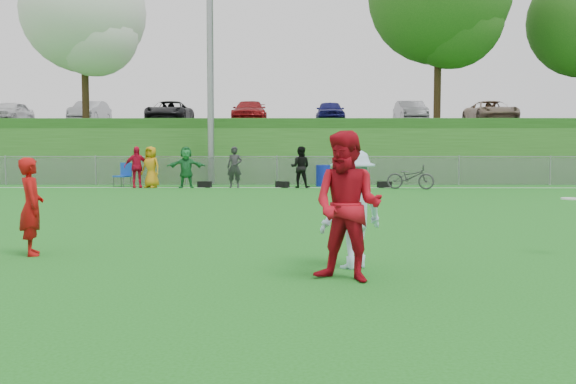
{
  "coord_description": "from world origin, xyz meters",
  "views": [
    {
      "loc": [
        0.73,
        -8.2,
        1.68
      ],
      "look_at": [
        0.66,
        0.5,
        1.07
      ],
      "focal_mm": 40.0,
      "sensor_mm": 36.0,
      "label": 1
    }
  ],
  "objects_px": {
    "player_red_center": "(348,206)",
    "recycling_bin": "(323,176)",
    "player_blue": "(352,209)",
    "frisbee": "(570,199)",
    "player_red_left": "(31,206)",
    "bicycle": "(411,177)"
  },
  "relations": [
    {
      "from": "player_red_center",
      "to": "recycling_bin",
      "type": "height_order",
      "value": "player_red_center"
    },
    {
      "from": "player_blue",
      "to": "recycling_bin",
      "type": "height_order",
      "value": "player_blue"
    },
    {
      "from": "frisbee",
      "to": "player_blue",
      "type": "bearing_deg",
      "value": -162.93
    },
    {
      "from": "player_red_center",
      "to": "player_blue",
      "type": "xyz_separation_m",
      "value": [
        0.14,
        0.87,
        -0.12
      ]
    },
    {
      "from": "player_red_left",
      "to": "player_blue",
      "type": "height_order",
      "value": "player_blue"
    },
    {
      "from": "recycling_bin",
      "to": "player_red_center",
      "type": "bearing_deg",
      "value": -91.74
    },
    {
      "from": "player_red_left",
      "to": "player_red_center",
      "type": "bearing_deg",
      "value": -136.79
    },
    {
      "from": "player_red_center",
      "to": "recycling_bin",
      "type": "xyz_separation_m",
      "value": [
        0.58,
        19.24,
        -0.49
      ]
    },
    {
      "from": "player_blue",
      "to": "player_red_center",
      "type": "bearing_deg",
      "value": 43.34
    },
    {
      "from": "player_red_center",
      "to": "bicycle",
      "type": "distance_m",
      "value": 17.9
    },
    {
      "from": "frisbee",
      "to": "bicycle",
      "type": "xyz_separation_m",
      "value": [
        0.37,
        15.51,
        -0.4
      ]
    },
    {
      "from": "player_red_left",
      "to": "frisbee",
      "type": "relative_size",
      "value": 5.78
    },
    {
      "from": "player_red_left",
      "to": "recycling_bin",
      "type": "bearing_deg",
      "value": -42.12
    },
    {
      "from": "player_red_left",
      "to": "frisbee",
      "type": "bearing_deg",
      "value": -114.75
    },
    {
      "from": "player_red_left",
      "to": "player_red_center",
      "type": "relative_size",
      "value": 0.81
    },
    {
      "from": "frisbee",
      "to": "bicycle",
      "type": "height_order",
      "value": "bicycle"
    },
    {
      "from": "frisbee",
      "to": "bicycle",
      "type": "relative_size",
      "value": 0.14
    },
    {
      "from": "player_blue",
      "to": "bicycle",
      "type": "relative_size",
      "value": 0.89
    },
    {
      "from": "player_blue",
      "to": "bicycle",
      "type": "height_order",
      "value": "player_blue"
    },
    {
      "from": "frisbee",
      "to": "player_red_center",
      "type": "bearing_deg",
      "value": -151.68
    },
    {
      "from": "bicycle",
      "to": "frisbee",
      "type": "bearing_deg",
      "value": -165.22
    },
    {
      "from": "frisbee",
      "to": "recycling_bin",
      "type": "relative_size",
      "value": 0.29
    }
  ]
}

